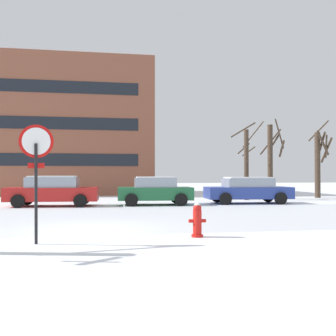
% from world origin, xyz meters
% --- Properties ---
extents(ground_plane, '(120.00, 120.00, 0.00)m').
position_xyz_m(ground_plane, '(0.00, 0.00, 0.00)').
color(ground_plane, white).
extents(road_surface, '(80.00, 9.00, 0.00)m').
position_xyz_m(road_surface, '(0.00, 3.50, 0.00)').
color(road_surface, silver).
rests_on(road_surface, ground).
extents(stop_sign, '(0.76, 0.18, 2.71)m').
position_xyz_m(stop_sign, '(-1.06, -2.13, 1.90)').
color(stop_sign, black).
rests_on(stop_sign, ground).
extents(fire_hydrant, '(0.44, 0.30, 0.86)m').
position_xyz_m(fire_hydrant, '(2.79, -1.67, 0.43)').
color(fire_hydrant, red).
rests_on(fire_hydrant, ground).
extents(parked_car_red, '(4.52, 2.19, 1.51)m').
position_xyz_m(parked_car_red, '(-2.01, 9.03, 0.77)').
color(parked_car_red, red).
rests_on(parked_car_red, ground).
extents(parked_car_green, '(3.90, 2.23, 1.46)m').
position_xyz_m(parked_car_green, '(3.13, 9.06, 0.74)').
color(parked_car_green, '#1E6038').
rests_on(parked_car_green, ground).
extents(parked_car_blue, '(4.66, 2.27, 1.44)m').
position_xyz_m(parked_car_blue, '(8.26, 9.27, 0.74)').
color(parked_car_blue, '#283D93').
rests_on(parked_car_blue, ground).
extents(tree_far_right, '(1.38, 1.79, 5.32)m').
position_xyz_m(tree_far_right, '(14.92, 13.52, 2.51)').
color(tree_far_right, '#423326').
rests_on(tree_far_right, ground).
extents(tree_far_mid, '(1.35, 1.91, 5.09)m').
position_xyz_m(tree_far_mid, '(11.25, 12.97, 2.59)').
color(tree_far_mid, '#423326').
rests_on(tree_far_mid, ground).
extents(tree_far_left, '(1.84, 1.32, 4.95)m').
position_xyz_m(tree_far_left, '(9.28, 12.20, 2.36)').
color(tree_far_left, '#423326').
rests_on(tree_far_left, ground).
extents(building_far_left, '(12.60, 8.69, 10.69)m').
position_xyz_m(building_far_left, '(-1.97, 22.59, 5.34)').
color(building_far_left, brown).
rests_on(building_far_left, ground).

